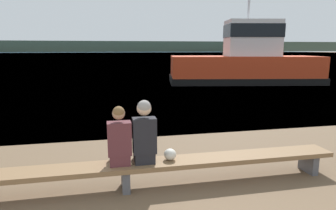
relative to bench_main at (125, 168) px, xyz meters
The scene contains 7 objects.
water_surface 122.78m from the bench_main, 90.06° to the left, with size 240.00×240.00×0.00m, color teal.
far_shoreline 196.29m from the bench_main, 90.04° to the left, with size 600.00×12.00×6.69m, color #384233.
bench_main is the anchor object (origin of this frame).
person_left 0.49m from the bench_main, behind, with size 0.37×0.38×0.95m.
person_right 0.64m from the bench_main, ahead, with size 0.37×0.39×1.03m.
shopping_bag 0.76m from the bench_main, ahead, with size 0.20×0.21×0.19m.
tugboat_red 16.30m from the bench_main, 57.16° to the left, with size 10.14×5.27×6.98m.
Camera 1 is at (-0.14, -1.45, 2.25)m, focal length 32.00 mm.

